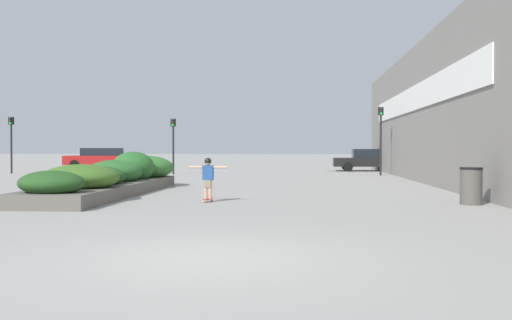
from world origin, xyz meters
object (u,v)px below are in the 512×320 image
trash_bin (471,186)px  skateboarder (208,174)px  car_leftmost (370,160)px  car_center_left (100,158)px  traffic_light_far_left (11,135)px  skateboard (208,200)px  traffic_light_right (381,129)px  traffic_light_left (173,136)px

trash_bin → skateboarder: bearing=178.3°
car_leftmost → car_center_left: car_center_left is taller
skateboarder → traffic_light_far_left: size_ratio=0.34×
skateboarder → car_leftmost: car_leftmost is taller
car_center_left → traffic_light_far_left: size_ratio=1.38×
skateboard → traffic_light_right: bearing=70.5°
car_leftmost → traffic_light_left: traffic_light_left is taller
skateboard → traffic_light_right: size_ratio=0.15×
car_center_left → traffic_light_left: (6.83, -6.76, 1.41)m
skateboard → trash_bin: bearing=2.0°
skateboarder → trash_bin: size_ratio=1.16×
skateboard → trash_bin: 7.18m
trash_bin → traffic_light_right: (-0.11, 16.66, 2.08)m
car_center_left → traffic_light_far_left: bearing=154.3°
traffic_light_far_left → trash_bin: bearing=-38.3°
trash_bin → traffic_light_right: bearing=90.4°
car_leftmost → traffic_light_far_left: (-22.04, -5.48, 1.56)m
skateboard → traffic_light_far_left: traffic_light_far_left is taller
car_leftmost → traffic_light_far_left: bearing=104.0°
traffic_light_right → trash_bin: bearing=-89.6°
traffic_light_left → traffic_light_right: bearing=-2.4°
car_leftmost → traffic_light_right: size_ratio=1.24×
car_leftmost → car_center_left: bearing=86.8°
traffic_light_left → traffic_light_right: 11.92m
car_center_left → traffic_light_far_left: traffic_light_far_left is taller
trash_bin → traffic_light_far_left: bearing=141.7°
traffic_light_left → traffic_light_far_left: bearing=178.6°
skateboard → car_center_left: car_center_left is taller
skateboard → traffic_light_far_left: (-14.82, 17.17, 2.26)m
skateboarder → trash_bin: bearing=2.0°
traffic_light_right → car_leftmost: bearing=88.5°
skateboarder → car_leftmost: size_ratio=0.24×
skateboarder → traffic_light_far_left: bearing=134.5°
skateboarder → traffic_light_left: (-4.85, 16.94, 1.44)m
car_leftmost → traffic_light_left: bearing=115.3°
skateboarder → traffic_light_far_left: 22.73m
skateboard → skateboarder: (0.00, -0.00, 0.72)m
skateboarder → traffic_light_left: size_ratio=0.36×
car_leftmost → traffic_light_left: (-12.07, -5.71, 1.46)m
traffic_light_right → traffic_light_far_left: bearing=178.1°
car_leftmost → traffic_light_right: traffic_light_right is taller
skateboard → trash_bin: (7.17, -0.22, 0.44)m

